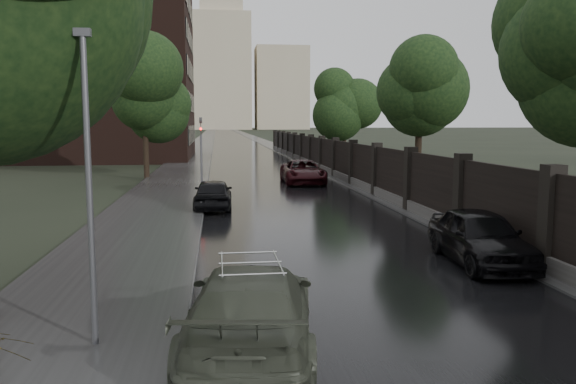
% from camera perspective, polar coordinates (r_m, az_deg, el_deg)
% --- Properties ---
extents(ground, '(800.00, 800.00, 0.00)m').
position_cam_1_polar(ground, '(9.03, 16.47, -17.42)').
color(ground, black).
rests_on(ground, ground).
extents(road, '(8.00, 420.00, 0.02)m').
position_cam_1_polar(road, '(197.56, -6.28, 5.95)').
color(road, black).
rests_on(road, ground).
extents(sidewalk_left, '(4.00, 420.00, 0.16)m').
position_cam_1_polar(sidewalk_left, '(197.55, -8.03, 5.95)').
color(sidewalk_left, '#2D2D2D').
rests_on(sidewalk_left, ground).
extents(verge_right, '(3.00, 420.00, 0.08)m').
position_cam_1_polar(verge_right, '(197.73, -4.68, 5.98)').
color(verge_right, '#2D2D2D').
rests_on(verge_right, ground).
extents(fence_right, '(0.45, 75.72, 2.70)m').
position_cam_1_polar(fence_right, '(40.41, 4.23, 3.23)').
color(fence_right, '#383533').
rests_on(fence_right, ground).
extents(tree_left_far, '(4.25, 4.25, 7.39)m').
position_cam_1_polar(tree_left_far, '(37.81, -14.38, 9.19)').
color(tree_left_far, black).
rests_on(tree_left_far, ground).
extents(tree_right_b, '(4.08, 4.08, 7.01)m').
position_cam_1_polar(tree_right_b, '(31.48, 13.23, 9.16)').
color(tree_right_b, black).
rests_on(tree_right_b, ground).
extents(tree_right_c, '(4.08, 4.08, 7.01)m').
position_cam_1_polar(tree_right_c, '(48.75, 5.77, 8.50)').
color(tree_right_c, black).
rests_on(tree_right_c, ground).
extents(lamp_post, '(0.25, 0.12, 5.11)m').
position_cam_1_polar(lamp_post, '(9.27, -19.55, 0.29)').
color(lamp_post, '#59595E').
rests_on(lamp_post, ground).
extents(traffic_light, '(0.16, 0.32, 4.00)m').
position_cam_1_polar(traffic_light, '(32.53, -8.82, 4.69)').
color(traffic_light, '#59595E').
rests_on(traffic_light, ground).
extents(brick_building, '(24.00, 18.00, 20.00)m').
position_cam_1_polar(brick_building, '(61.58, -21.42, 12.46)').
color(brick_building, black).
rests_on(brick_building, ground).
extents(stalinist_tower, '(92.00, 30.00, 159.00)m').
position_cam_1_polar(stalinist_tower, '(309.47, -6.74, 13.45)').
color(stalinist_tower, tan).
rests_on(stalinist_tower, ground).
extents(volga_sedan, '(2.59, 5.13, 1.43)m').
position_cam_1_polar(volga_sedan, '(9.26, -3.82, -11.77)').
color(volga_sedan, '#424739').
rests_on(volga_sedan, ground).
extents(hatchback_left, '(1.70, 3.99, 1.34)m').
position_cam_1_polar(hatchback_left, '(24.16, -7.62, -0.20)').
color(hatchback_left, black).
rests_on(hatchback_left, ground).
extents(car_right_near, '(1.96, 4.37, 1.46)m').
position_cam_1_polar(car_right_near, '(15.56, 18.95, -4.33)').
color(car_right_near, black).
rests_on(car_right_near, ground).
extents(car_right_far, '(2.47, 5.23, 1.45)m').
position_cam_1_polar(car_right_far, '(34.13, 1.53, 2.06)').
color(car_right_far, black).
rests_on(car_right_far, ground).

